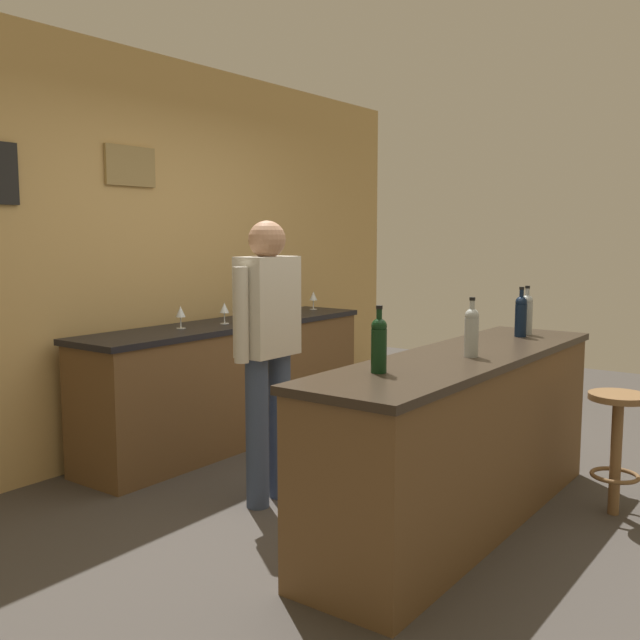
{
  "coord_description": "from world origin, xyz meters",
  "views": [
    {
      "loc": [
        -3.43,
        -1.99,
        1.54
      ],
      "look_at": [
        -0.11,
        0.45,
        1.05
      ],
      "focal_mm": 40.29,
      "sensor_mm": 36.0,
      "label": 1
    }
  ],
  "objects_px": {
    "bar_stool": "(617,433)",
    "wine_bottle_b": "(472,330)",
    "wine_glass_a": "(181,313)",
    "wine_glass_b": "(224,309)",
    "bartender": "(268,342)",
    "wine_glass_c": "(251,306)",
    "coffee_mug": "(287,307)",
    "wine_bottle_c": "(521,315)",
    "wine_bottle_a": "(379,343)",
    "wine_bottle_d": "(527,313)",
    "wine_glass_d": "(313,297)"
  },
  "relations": [
    {
      "from": "wine_bottle_c",
      "to": "coffee_mug",
      "type": "height_order",
      "value": "wine_bottle_c"
    },
    {
      "from": "wine_bottle_a",
      "to": "wine_bottle_c",
      "type": "xyz_separation_m",
      "value": [
        1.5,
        -0.09,
        0.0
      ]
    },
    {
      "from": "wine_bottle_b",
      "to": "wine_glass_b",
      "type": "bearing_deg",
      "value": 80.11
    },
    {
      "from": "wine_glass_a",
      "to": "wine_glass_d",
      "type": "bearing_deg",
      "value": 1.11
    },
    {
      "from": "bartender",
      "to": "wine_bottle_a",
      "type": "relative_size",
      "value": 5.29
    },
    {
      "from": "bar_stool",
      "to": "wine_bottle_b",
      "type": "bearing_deg",
      "value": 140.14
    },
    {
      "from": "bartender",
      "to": "wine_glass_b",
      "type": "height_order",
      "value": "bartender"
    },
    {
      "from": "bartender",
      "to": "wine_bottle_c",
      "type": "height_order",
      "value": "bartender"
    },
    {
      "from": "wine_bottle_d",
      "to": "wine_glass_b",
      "type": "bearing_deg",
      "value": 106.84
    },
    {
      "from": "bar_stool",
      "to": "wine_bottle_b",
      "type": "distance_m",
      "value": 1.06
    },
    {
      "from": "wine_bottle_c",
      "to": "wine_glass_b",
      "type": "relative_size",
      "value": 1.97
    },
    {
      "from": "bar_stool",
      "to": "wine_glass_a",
      "type": "xyz_separation_m",
      "value": [
        -0.68,
        2.71,
        0.55
      ]
    },
    {
      "from": "wine_bottle_b",
      "to": "wine_bottle_c",
      "type": "distance_m",
      "value": 0.86
    },
    {
      "from": "wine_bottle_a",
      "to": "wine_glass_c",
      "type": "bearing_deg",
      "value": 56.31
    },
    {
      "from": "wine_bottle_d",
      "to": "wine_glass_a",
      "type": "distance_m",
      "value": 2.29
    },
    {
      "from": "wine_glass_b",
      "to": "wine_glass_c",
      "type": "bearing_deg",
      "value": -2.05
    },
    {
      "from": "wine_bottle_d",
      "to": "wine_glass_d",
      "type": "xyz_separation_m",
      "value": [
        0.58,
        2.1,
        -0.05
      ]
    },
    {
      "from": "wine_glass_a",
      "to": "wine_glass_b",
      "type": "relative_size",
      "value": 1.0
    },
    {
      "from": "wine_bottle_a",
      "to": "wine_glass_b",
      "type": "relative_size",
      "value": 1.97
    },
    {
      "from": "bar_stool",
      "to": "wine_glass_a",
      "type": "height_order",
      "value": "wine_glass_a"
    },
    {
      "from": "wine_glass_b",
      "to": "wine_glass_d",
      "type": "bearing_deg",
      "value": 4.23
    },
    {
      "from": "wine_bottle_d",
      "to": "wine_bottle_b",
      "type": "bearing_deg",
      "value": -175.73
    },
    {
      "from": "wine_glass_d",
      "to": "coffee_mug",
      "type": "distance_m",
      "value": 0.35
    },
    {
      "from": "bartender",
      "to": "wine_bottle_c",
      "type": "relative_size",
      "value": 5.29
    },
    {
      "from": "wine_bottle_d",
      "to": "coffee_mug",
      "type": "xyz_separation_m",
      "value": [
        0.24,
        2.12,
        -0.11
      ]
    },
    {
      "from": "bartender",
      "to": "wine_glass_c",
      "type": "height_order",
      "value": "bartender"
    },
    {
      "from": "wine_bottle_b",
      "to": "wine_bottle_c",
      "type": "relative_size",
      "value": 1.0
    },
    {
      "from": "bartender",
      "to": "bar_stool",
      "type": "distance_m",
      "value": 1.99
    },
    {
      "from": "wine_bottle_b",
      "to": "wine_bottle_c",
      "type": "bearing_deg",
      "value": 4.41
    },
    {
      "from": "wine_bottle_c",
      "to": "wine_glass_b",
      "type": "distance_m",
      "value": 2.08
    },
    {
      "from": "coffee_mug",
      "to": "wine_glass_b",
      "type": "bearing_deg",
      "value": -172.68
    },
    {
      "from": "wine_bottle_b",
      "to": "wine_glass_d",
      "type": "bearing_deg",
      "value": 54.46
    },
    {
      "from": "wine_bottle_b",
      "to": "wine_glass_d",
      "type": "relative_size",
      "value": 1.97
    },
    {
      "from": "wine_bottle_c",
      "to": "coffee_mug",
      "type": "xyz_separation_m",
      "value": [
        0.35,
        2.13,
        -0.11
      ]
    },
    {
      "from": "wine_bottle_b",
      "to": "wine_bottle_a",
      "type": "bearing_deg",
      "value": 166.31
    },
    {
      "from": "wine_glass_c",
      "to": "wine_bottle_c",
      "type": "bearing_deg",
      "value": -83.72
    },
    {
      "from": "wine_bottle_c",
      "to": "wine_glass_d",
      "type": "relative_size",
      "value": 1.97
    },
    {
      "from": "bartender",
      "to": "wine_glass_b",
      "type": "distance_m",
      "value": 1.2
    },
    {
      "from": "bartender",
      "to": "wine_glass_d",
      "type": "xyz_separation_m",
      "value": [
        1.86,
        1.08,
        0.07
      ]
    },
    {
      "from": "bartender",
      "to": "wine_glass_a",
      "type": "relative_size",
      "value": 10.45
    },
    {
      "from": "wine_bottle_b",
      "to": "wine_glass_b",
      "type": "relative_size",
      "value": 1.97
    },
    {
      "from": "wine_bottle_b",
      "to": "coffee_mug",
      "type": "distance_m",
      "value": 2.51
    },
    {
      "from": "wine_bottle_a",
      "to": "coffee_mug",
      "type": "bearing_deg",
      "value": 47.71
    },
    {
      "from": "wine_glass_a",
      "to": "wine_glass_b",
      "type": "bearing_deg",
      "value": -8.89
    },
    {
      "from": "wine_bottle_d",
      "to": "wine_glass_c",
      "type": "xyz_separation_m",
      "value": [
        -0.34,
        2.0,
        -0.05
      ]
    },
    {
      "from": "bar_stool",
      "to": "wine_bottle_c",
      "type": "xyz_separation_m",
      "value": [
        0.18,
        0.63,
        0.6
      ]
    },
    {
      "from": "wine_bottle_b",
      "to": "wine_bottle_d",
      "type": "distance_m",
      "value": 0.97
    },
    {
      "from": "wine_bottle_d",
      "to": "wine_glass_d",
      "type": "relative_size",
      "value": 1.97
    },
    {
      "from": "wine_bottle_a",
      "to": "wine_glass_c",
      "type": "distance_m",
      "value": 2.31
    },
    {
      "from": "bartender",
      "to": "coffee_mug",
      "type": "distance_m",
      "value": 1.88
    }
  ]
}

